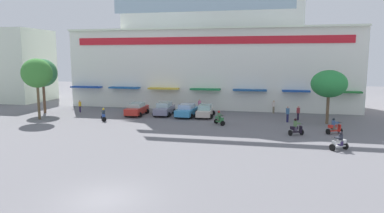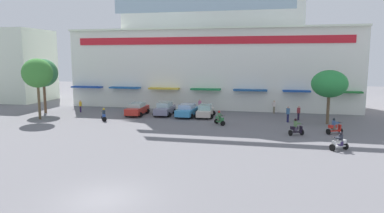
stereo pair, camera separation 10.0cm
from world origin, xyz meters
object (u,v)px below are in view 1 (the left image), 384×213
at_px(plaza_tree_1, 329,84).
at_px(parked_car_2, 187,110).
at_px(scooter_rider_5, 219,119).
at_px(pedestrian_1, 288,113).
at_px(pedestrian_0, 298,112).
at_px(parked_car_0, 137,109).
at_px(scooter_rider_1, 296,128).
at_px(plaza_tree_0, 43,73).
at_px(scooter_rider_4, 334,127).
at_px(scooter_rider_0, 339,143).
at_px(scooter_rider_2, 104,116).
at_px(parked_car_3, 205,111).
at_px(parked_car_1, 164,109).
at_px(pedestrian_3, 199,105).
at_px(plaza_tree_2, 37,73).
at_px(pedestrian_2, 80,105).
at_px(pedestrian_4, 274,106).

xyz_separation_m(plaza_tree_1, parked_car_2, (-15.67, 1.10, -3.50)).
xyz_separation_m(scooter_rider_5, pedestrian_1, (7.13, 2.96, 0.38)).
bearing_deg(pedestrian_0, parked_car_0, -178.16).
height_order(parked_car_2, pedestrian_1, pedestrian_1).
relative_size(parked_car_0, scooter_rider_1, 2.86).
height_order(plaza_tree_0, scooter_rider_4, plaza_tree_0).
distance_m(scooter_rider_0, scooter_rider_5, 13.10).
xyz_separation_m(scooter_rider_2, pedestrian_1, (20.13, 3.44, 0.40)).
bearing_deg(plaza_tree_1, plaza_tree_0, 179.97).
height_order(scooter_rider_1, scooter_rider_2, scooter_rider_1).
height_order(plaza_tree_1, parked_car_3, plaza_tree_1).
xyz_separation_m(plaza_tree_1, parked_car_1, (-18.64, 1.69, -3.48)).
bearing_deg(plaza_tree_1, scooter_rider_5, -165.44).
relative_size(parked_car_2, pedestrian_3, 2.59).
relative_size(plaza_tree_2, pedestrian_2, 4.44).
bearing_deg(scooter_rider_4, plaza_tree_1, 87.46).
distance_m(parked_car_3, pedestrian_3, 3.95).
height_order(pedestrian_0, pedestrian_1, pedestrian_1).
bearing_deg(parked_car_1, pedestrian_1, -6.46).
bearing_deg(pedestrian_0, scooter_rider_0, -81.34).
bearing_deg(scooter_rider_1, pedestrian_0, 83.62).
bearing_deg(parked_car_1, parked_car_3, -3.80).
relative_size(scooter_rider_5, pedestrian_4, 0.89).
relative_size(plaza_tree_2, parked_car_1, 1.57).
bearing_deg(scooter_rider_0, scooter_rider_1, 121.72).
bearing_deg(parked_car_0, pedestrian_4, 16.49).
bearing_deg(scooter_rider_5, pedestrian_1, 22.54).
height_order(pedestrian_0, pedestrian_4, pedestrian_4).
bearing_deg(pedestrian_1, scooter_rider_0, -74.00).
xyz_separation_m(parked_car_0, pedestrian_2, (-8.08, 0.66, 0.11)).
distance_m(pedestrian_0, pedestrian_1, 1.98).
height_order(parked_car_2, scooter_rider_5, parked_car_2).
bearing_deg(parked_car_1, scooter_rider_4, -20.34).
bearing_deg(scooter_rider_4, scooter_rider_5, 168.57).
relative_size(plaza_tree_0, pedestrian_0, 4.21).
height_order(parked_car_2, parked_car_3, parked_car_2).
relative_size(plaza_tree_1, parked_car_3, 1.33).
height_order(parked_car_2, scooter_rider_0, parked_car_2).
bearing_deg(scooter_rider_4, pedestrian_0, 111.28).
height_order(parked_car_1, pedestrian_1, pedestrian_1).
distance_m(scooter_rider_4, pedestrian_3, 17.85).
distance_m(plaza_tree_1, scooter_rider_4, 6.30).
height_order(parked_car_1, parked_car_2, parked_car_1).
bearing_deg(plaza_tree_0, scooter_rider_0, -18.41).
bearing_deg(pedestrian_3, pedestrian_0, -16.10).
xyz_separation_m(scooter_rider_4, scooter_rider_5, (-11.00, 2.22, -0.02)).
bearing_deg(parked_car_0, pedestrian_2, 175.35).
distance_m(scooter_rider_5, pedestrian_0, 9.51).
height_order(plaza_tree_2, pedestrian_3, plaza_tree_2).
bearing_deg(plaza_tree_0, parked_car_2, 3.37).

